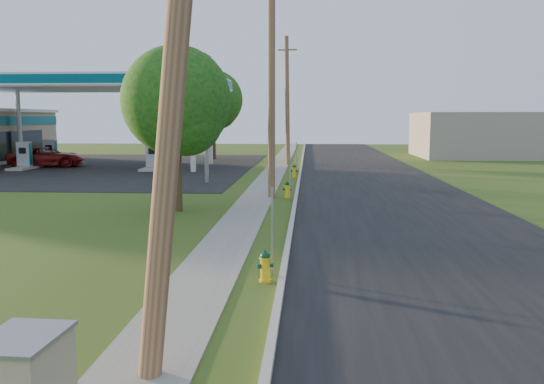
# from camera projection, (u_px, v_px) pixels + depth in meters

# --- Properties ---
(ground_plane) EXTENTS (140.00, 140.00, 0.00)m
(ground_plane) POSITION_uv_depth(u_px,v_px,m) (238.00, 349.00, 8.79)
(ground_plane) COLOR #364E18
(ground_plane) RESTS_ON ground
(road) EXTENTS (8.00, 120.00, 0.02)m
(road) POSITION_uv_depth(u_px,v_px,m) (416.00, 228.00, 18.40)
(road) COLOR black
(road) RESTS_ON ground
(curb) EXTENTS (0.15, 120.00, 0.15)m
(curb) POSITION_uv_depth(u_px,v_px,m) (291.00, 225.00, 18.64)
(curb) COLOR #AAA89D
(curb) RESTS_ON ground
(sidewalk) EXTENTS (1.50, 120.00, 0.03)m
(sidewalk) POSITION_uv_depth(u_px,v_px,m) (238.00, 226.00, 18.76)
(sidewalk) COLOR gray
(sidewalk) RESTS_ON ground
(forecourt) EXTENTS (26.00, 28.00, 0.02)m
(forecourt) POSITION_uv_depth(u_px,v_px,m) (72.00, 167.00, 41.48)
(forecourt) COLOR black
(forecourt) RESTS_ON ground
(utility_pole_near) EXTENTS (1.40, 0.32, 9.48)m
(utility_pole_near) POSITION_uv_depth(u_px,v_px,m) (178.00, 15.00, 7.22)
(utility_pole_near) COLOR brown
(utility_pole_near) RESTS_ON ground
(utility_pole_mid) EXTENTS (1.40, 0.32, 9.80)m
(utility_pole_mid) POSITION_uv_depth(u_px,v_px,m) (272.00, 85.00, 25.02)
(utility_pole_mid) COLOR brown
(utility_pole_mid) RESTS_ON ground
(utility_pole_far) EXTENTS (1.40, 0.32, 9.50)m
(utility_pole_far) POSITION_uv_depth(u_px,v_px,m) (287.00, 101.00, 42.85)
(utility_pole_far) COLOR brown
(utility_pole_far) RESTS_ON ground
(sign_post_near) EXTENTS (0.05, 0.04, 2.00)m
(sign_post_near) POSITION_uv_depth(u_px,v_px,m) (272.00, 232.00, 12.80)
(sign_post_near) COLOR gray
(sign_post_near) RESTS_ON ground
(sign_post_mid) EXTENTS (0.05, 0.04, 2.00)m
(sign_post_mid) POSITION_uv_depth(u_px,v_px,m) (290.00, 177.00, 24.48)
(sign_post_mid) COLOR gray
(sign_post_mid) RESTS_ON ground
(sign_post_far) EXTENTS (0.05, 0.04, 2.00)m
(sign_post_far) POSITION_uv_depth(u_px,v_px,m) (296.00, 158.00, 36.56)
(sign_post_far) COLOR gray
(sign_post_far) RESTS_ON ground
(gas_canopy) EXTENTS (18.18, 9.18, 6.40)m
(gas_canopy) POSITION_uv_depth(u_px,v_px,m) (96.00, 84.00, 40.60)
(gas_canopy) COLOR silver
(gas_canopy) RESTS_ON ground
(fuel_pump_nw) EXTENTS (1.20, 3.20, 1.90)m
(fuel_pump_nw) POSITION_uv_depth(u_px,v_px,m) (25.00, 159.00, 39.57)
(fuel_pump_nw) COLOR #AAA89D
(fuel_pump_nw) RESTS_ON ground
(fuel_pump_ne) EXTENTS (1.20, 3.20, 1.90)m
(fuel_pump_ne) POSITION_uv_depth(u_px,v_px,m) (153.00, 159.00, 38.99)
(fuel_pump_ne) COLOR #AAA89D
(fuel_pump_ne) RESTS_ON ground
(fuel_pump_sw) EXTENTS (1.20, 3.20, 1.90)m
(fuel_pump_sw) POSITION_uv_depth(u_px,v_px,m) (51.00, 155.00, 43.53)
(fuel_pump_sw) COLOR #AAA89D
(fuel_pump_sw) RESTS_ON ground
(fuel_pump_se) EXTENTS (1.20, 3.20, 1.90)m
(fuel_pump_se) POSITION_uv_depth(u_px,v_px,m) (168.00, 156.00, 42.95)
(fuel_pump_se) COLOR #AAA89D
(fuel_pump_se) RESTS_ON ground
(price_pylon) EXTENTS (0.34, 2.04, 6.85)m
(price_pylon) POSITION_uv_depth(u_px,v_px,m) (205.00, 82.00, 30.65)
(price_pylon) COLOR gray
(price_pylon) RESTS_ON ground
(distant_building) EXTENTS (14.00, 10.00, 4.00)m
(distant_building) POSITION_uv_depth(u_px,v_px,m) (497.00, 135.00, 51.92)
(distant_building) COLOR gray
(distant_building) RESTS_ON ground
(tree_verge) EXTENTS (4.09, 4.09, 6.20)m
(tree_verge) POSITION_uv_depth(u_px,v_px,m) (179.00, 105.00, 21.29)
(tree_verge) COLOR #3A2C1B
(tree_verge) RESTS_ON ground
(tree_lot) EXTENTS (4.97, 4.97, 7.54)m
(tree_lot) POSITION_uv_depth(u_px,v_px,m) (215.00, 102.00, 48.56)
(tree_lot) COLOR #3A2C1B
(tree_lot) RESTS_ON ground
(hydrant_near) EXTENTS (0.36, 0.32, 0.70)m
(hydrant_near) POSITION_uv_depth(u_px,v_px,m) (265.00, 266.00, 12.38)
(hydrant_near) COLOR yellow
(hydrant_near) RESTS_ON ground
(hydrant_mid) EXTENTS (0.38, 0.34, 0.74)m
(hydrant_mid) POSITION_uv_depth(u_px,v_px,m) (287.00, 190.00, 25.42)
(hydrant_mid) COLOR yellow
(hydrant_mid) RESTS_ON ground
(hydrant_far) EXTENTS (0.41, 0.36, 0.79)m
(hydrant_far) POSITION_uv_depth(u_px,v_px,m) (294.00, 171.00, 34.09)
(hydrant_far) COLOR yellow
(hydrant_far) RESTS_ON ground
(car_red) EXTENTS (5.69, 3.69, 1.46)m
(car_red) POSITION_uv_depth(u_px,v_px,m) (47.00, 157.00, 41.36)
(car_red) COLOR maroon
(car_red) RESTS_ON ground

